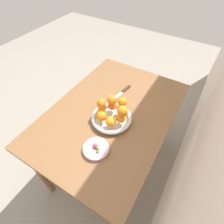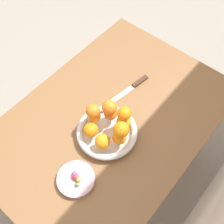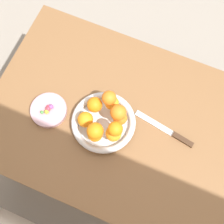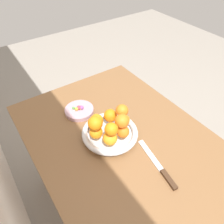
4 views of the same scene
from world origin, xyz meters
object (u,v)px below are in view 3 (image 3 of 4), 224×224
Objects in this scene: orange_3 at (85,120)px; candy_ball_5 at (48,109)px; dining_table at (122,128)px; candy_ball_3 at (47,112)px; fruit_bowl at (104,122)px; orange_4 at (95,134)px; orange_5 at (114,134)px; candy_ball_4 at (51,107)px; orange_0 at (120,118)px; candy_ball_6 at (49,108)px; orange_8 at (116,129)px; orange_9 at (95,131)px; candy_ball_0 at (48,109)px; candy_ball_1 at (42,112)px; orange_7 at (109,98)px; knife at (169,132)px; orange_6 at (118,112)px; candy_dish at (49,110)px; candy_ball_2 at (48,107)px; orange_1 at (112,103)px; orange_2 at (94,106)px.

orange_3 is 3.53× the size of candy_ball_5.
candy_ball_3 reaches higher than dining_table.
fruit_bowl is 4.38× the size of orange_4.
orange_5 is 3.10× the size of candy_ball_4.
orange_0 is 3.30× the size of candy_ball_6.
orange_8 is 0.08m from orange_9.
orange_4 reaches higher than candy_ball_4.
orange_5 is 0.29m from candy_ball_0.
orange_3 is 4.39× the size of candy_ball_1.
candy_ball_5 is (-0.02, -0.02, 0.00)m from candy_ball_1.
orange_0 is 0.09m from orange_7.
orange_9 reaches higher than fruit_bowl.
orange_7 is 0.28m from knife.
orange_6 is 3.60× the size of candy_ball_6.
fruit_bowl is 0.13m from orange_8.
candy_dish is (0.23, 0.04, -0.01)m from fruit_bowl.
candy_dish is at bearing -13.75° from candy_ball_0.
fruit_bowl is at bearing -171.39° from candy_ball_6.
candy_ball_6 is (-0.01, 0.01, 0.00)m from candy_ball_2.
candy_dish is at bearing 25.50° from orange_1.
orange_7 is (-0.06, -0.10, 0.05)m from orange_3.
orange_6 is 0.29m from candy_ball_4.
orange_5 reaches higher than dining_table.
candy_ball_0 is at bearing 162.24° from candy_ball_5.
orange_9 is at bearing 171.32° from candy_ball_0.
knife is at bearing -167.47° from candy_ball_6.
candy_ball_1 is (0.29, 0.09, -0.10)m from orange_6.
orange_7 is 0.14m from orange_9.
candy_ball_1 is (0.02, 0.02, 0.02)m from candy_dish.
orange_6 is at bearing -164.24° from candy_ball_3.
orange_1 reaches higher than candy_ball_6.
candy_ball_3 is (-0.00, 0.02, 0.00)m from candy_ball_2.
fruit_bowl is 0.23m from candy_ball_6.
orange_6 is 0.30m from candy_ball_0.
candy_ball_2 is (0.23, 0.03, 0.01)m from fruit_bowl.
candy_ball_2 is at bearing -39.73° from candy_ball_6.
orange_9 is 0.25m from candy_ball_3.
candy_ball_0 is at bearing 22.95° from orange_2.
dining_table is at bearing -165.86° from candy_ball_6.
candy_ball_0 is at bearing 166.25° from candy_dish.
orange_0 is 0.29m from candy_ball_6.
candy_ball_1 is 0.51m from knife.
orange_4 is (0.07, 0.11, 0.16)m from dining_table.
orange_6 is at bearing -168.99° from candy_ball_4.
orange_5 is 0.06m from orange_8.
candy_dish is 2.53× the size of orange_4.
candy_ball_1 is at bearing 9.20° from orange_3.
candy_dish is 2.64× the size of orange_8.
orange_4 is at bearing 146.63° from orange_3.
candy_ball_5 is at bearing -17.76° from candy_ball_0.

